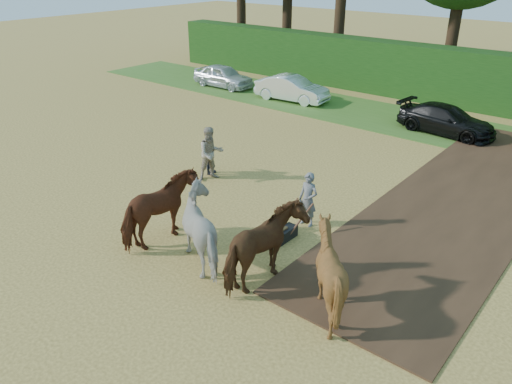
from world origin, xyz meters
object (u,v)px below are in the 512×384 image
at_px(spectator_near, 211,154).
at_px(spectator_far, 210,154).
at_px(parked_cars, 477,125).
at_px(plough_team, 238,237).

relative_size(spectator_near, spectator_far, 1.24).
relative_size(spectator_far, parked_cars, 0.05).
xyz_separation_m(spectator_far, plough_team, (5.06, -4.14, 0.22)).
relative_size(spectator_near, parked_cars, 0.06).
bearing_deg(spectator_near, plough_team, -104.13).
height_order(plough_team, parked_cars, plough_team).
height_order(spectator_far, parked_cars, spectator_far).
distance_m(spectator_near, parked_cars, 12.26).
bearing_deg(plough_team, parked_cars, 84.54).
distance_m(spectator_far, parked_cars, 12.20).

